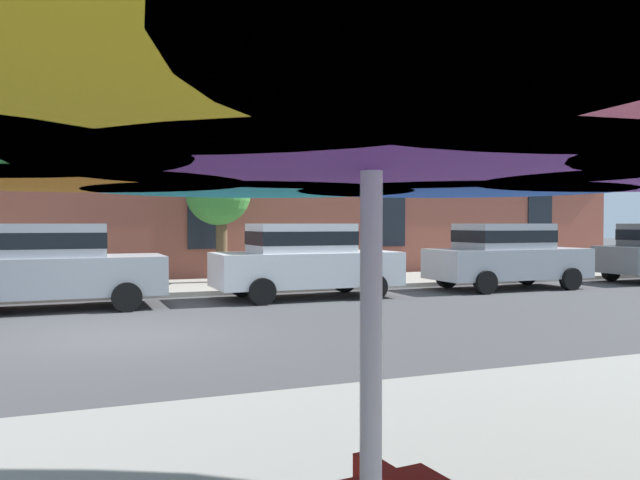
{
  "coord_description": "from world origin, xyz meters",
  "views": [
    {
      "loc": [
        -0.73,
        -10.53,
        1.78
      ],
      "look_at": [
        4.7,
        3.2,
        1.4
      ],
      "focal_mm": 35.83,
      "sensor_mm": 36.0,
      "label": 1
    }
  ],
  "objects_px": {
    "sedan_white": "(304,258)",
    "street_tree_middle": "(218,185)",
    "sedan_silver_midblock": "(506,254)",
    "patio_umbrella": "(372,93)",
    "sedan_silver": "(51,264)"
  },
  "relations": [
    {
      "from": "street_tree_middle",
      "to": "sedan_silver",
      "type": "bearing_deg",
      "value": -139.95
    },
    {
      "from": "sedan_white",
      "to": "street_tree_middle",
      "type": "relative_size",
      "value": 1.1
    },
    {
      "from": "sedan_silver",
      "to": "patio_umbrella",
      "type": "bearing_deg",
      "value": -85.12
    },
    {
      "from": "sedan_silver_midblock",
      "to": "patio_umbrella",
      "type": "distance_m",
      "value": 16.4
    },
    {
      "from": "sedan_silver",
      "to": "street_tree_middle",
      "type": "distance_m",
      "value": 5.92
    },
    {
      "from": "sedan_white",
      "to": "patio_umbrella",
      "type": "height_order",
      "value": "patio_umbrella"
    },
    {
      "from": "patio_umbrella",
      "to": "sedan_silver",
      "type": "bearing_deg",
      "value": 94.88
    },
    {
      "from": "sedan_white",
      "to": "sedan_silver_midblock",
      "type": "height_order",
      "value": "same"
    },
    {
      "from": "sedan_white",
      "to": "street_tree_middle",
      "type": "height_order",
      "value": "street_tree_middle"
    },
    {
      "from": "sedan_silver",
      "to": "street_tree_middle",
      "type": "relative_size",
      "value": 1.1
    },
    {
      "from": "sedan_silver",
      "to": "patio_umbrella",
      "type": "distance_m",
      "value": 12.8
    },
    {
      "from": "sedan_silver",
      "to": "sedan_silver_midblock",
      "type": "height_order",
      "value": "same"
    },
    {
      "from": "sedan_silver_midblock",
      "to": "patio_umbrella",
      "type": "relative_size",
      "value": 1.16
    },
    {
      "from": "sedan_silver_midblock",
      "to": "sedan_white",
      "type": "bearing_deg",
      "value": 180.0
    },
    {
      "from": "sedan_silver_midblock",
      "to": "street_tree_middle",
      "type": "distance_m",
      "value": 8.2
    }
  ]
}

